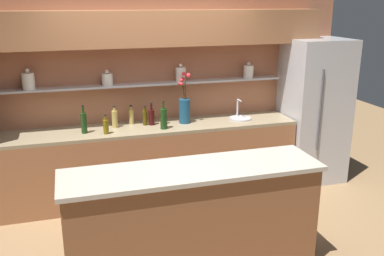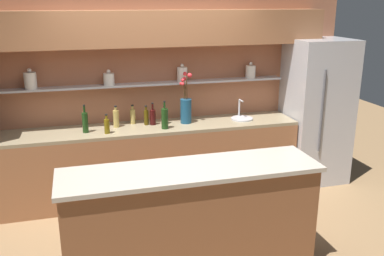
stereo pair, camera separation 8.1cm
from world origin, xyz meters
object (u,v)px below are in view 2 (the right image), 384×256
Objects in this scene: bottle_wine_3 at (165,118)px; bottle_spirit_6 at (116,118)px; bottle_spirit_0 at (133,116)px; refrigerator at (316,111)px; flower_vase at (186,108)px; sink_fixture at (242,117)px; bottle_oil_2 at (165,117)px; bottle_wine_4 at (153,117)px; bottle_oil_5 at (146,117)px; bottle_wine_1 at (85,122)px; bottle_oil_7 at (107,126)px.

bottle_spirit_6 is at bearing 158.53° from bottle_wine_3.
refrigerator is at bearing -5.04° from bottle_spirit_0.
refrigerator is at bearing -2.54° from bottle_spirit_6.
bottle_spirit_0 is at bearing 167.77° from flower_vase.
sink_fixture is at bearing 8.13° from bottle_wine_3.
bottle_wine_3 is at bearing -101.58° from bottle_oil_2.
bottle_oil_2 is 0.87× the size of bottle_spirit_6.
bottle_oil_5 is at bearing 169.69° from bottle_wine_4.
refrigerator is 1.06m from sink_fixture.
flower_vase is at bearing -2.84° from bottle_spirit_6.
bottle_wine_4 reaches higher than bottle_oil_2.
bottle_wine_1 is (-3.04, -0.01, 0.08)m from refrigerator.
bottle_spirit_0 is 0.90× the size of bottle_spirit_6.
bottle_spirit_6 is (-0.45, 0.01, 0.01)m from bottle_wine_4.
bottle_spirit_6 reaches higher than bottle_oil_2.
bottle_oil_7 is at bearing -155.08° from bottle_oil_5.
flower_vase is 2.77× the size of bottle_oil_7.
bottle_oil_5 is (-2.30, 0.12, 0.05)m from refrigerator.
bottle_wine_1 is 0.75m from bottle_oil_5.
sink_fixture reaches higher than bottle_oil_7.
bottle_wine_1 is 0.93m from bottle_wine_3.
bottle_wine_3 is 0.60m from bottle_spirit_6.
bottle_wine_1 is (-1.98, -0.06, 0.10)m from sink_fixture.
bottle_spirit_6 is (-0.56, 0.22, -0.02)m from bottle_wine_3.
bottle_spirit_0 is at bearing 147.90° from bottle_oil_5.
bottle_oil_2 is 0.94× the size of bottle_oil_5.
bottle_wine_1 reaches higher than sink_fixture.
bottle_wine_4 is 0.62m from bottle_oil_7.
bottle_oil_2 is 0.82× the size of bottle_wine_4.
bottle_spirit_0 is 0.98× the size of bottle_oil_5.
bottle_wine_3 is at bearing -177.25° from refrigerator.
bottle_wine_3 is at bearing 0.92° from bottle_oil_7.
bottle_oil_2 is 0.60m from bottle_spirit_6.
bottle_wine_4 is (-0.42, 0.03, -0.09)m from flower_vase.
flower_vase is 0.29m from bottle_oil_2.
bottle_wine_4 is (0.82, 0.12, -0.03)m from bottle_wine_1.
bottle_oil_5 is 1.06× the size of bottle_oil_7.
bottle_wine_1 is at bearing -170.07° from bottle_oil_5.
flower_vase is at bearing -5.09° from bottle_oil_5.
bottle_spirit_6 is at bearing 178.31° from bottle_wine_4.
bottle_spirit_6 is (-0.37, -0.00, 0.01)m from bottle_oil_5.
sink_fixture is 1.99m from bottle_wine_1.
flower_vase is 1.88× the size of bottle_wine_3.
bottle_spirit_6 is at bearing 19.16° from bottle_wine_1.
flower_vase is 0.51m from bottle_oil_5.
bottle_spirit_0 is 0.24m from bottle_spirit_6.
bottle_wine_4 is at bearing 177.29° from refrigerator.
refrigerator is at bearing -2.65° from sink_fixture.
bottle_oil_2 is at bearing -2.55° from bottle_wine_4.
flower_vase reaches higher than bottle_spirit_0.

